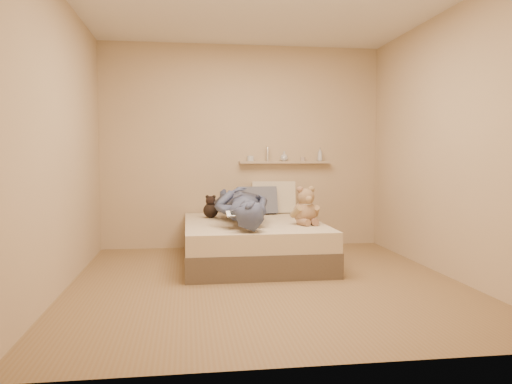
{
  "coord_description": "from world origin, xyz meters",
  "views": [
    {
      "loc": [
        -0.73,
        -4.54,
        1.17
      ],
      "look_at": [
        0.0,
        0.65,
        0.8
      ],
      "focal_mm": 35.0,
      "sensor_mm": 36.0,
      "label": 1
    }
  ],
  "objects": [
    {
      "name": "game_console",
      "position": [
        -0.25,
        0.33,
        0.61
      ],
      "size": [
        0.19,
        0.11,
        0.06
      ],
      "color": "#ADB0B4",
      "rests_on": "bed"
    },
    {
      "name": "room",
      "position": [
        0.0,
        0.0,
        1.3
      ],
      "size": [
        3.8,
        3.8,
        3.8
      ],
      "color": "olive",
      "rests_on": "ground"
    },
    {
      "name": "pillow_cream",
      "position": [
        0.38,
        1.76,
        0.65
      ],
      "size": [
        0.56,
        0.25,
        0.42
      ],
      "primitive_type": "cube",
      "rotation": [
        -0.13,
        0.0,
        -0.08
      ],
      "color": "beige",
      "rests_on": "bed"
    },
    {
      "name": "wall_shelf",
      "position": [
        0.55,
        1.84,
        1.1
      ],
      "size": [
        1.2,
        0.12,
        0.03
      ],
      "primitive_type": "cube",
      "color": "tan",
      "rests_on": "wall_back"
    },
    {
      "name": "dark_plush",
      "position": [
        -0.44,
        1.34,
        0.57
      ],
      "size": [
        0.18,
        0.18,
        0.27
      ],
      "color": "black",
      "rests_on": "bed"
    },
    {
      "name": "pillow_grey",
      "position": [
        0.15,
        1.62,
        0.62
      ],
      "size": [
        0.52,
        0.27,
        0.36
      ],
      "primitive_type": "cube",
      "rotation": [
        -0.26,
        0.0,
        0.11
      ],
      "color": "slate",
      "rests_on": "bed"
    },
    {
      "name": "bed",
      "position": [
        0.0,
        0.93,
        0.22
      ],
      "size": [
        1.5,
        1.9,
        0.45
      ],
      "color": "brown",
      "rests_on": "floor"
    },
    {
      "name": "shelf_bottles",
      "position": [
        0.58,
        1.84,
        1.18
      ],
      "size": [
        1.01,
        0.14,
        0.18
      ],
      "color": "silver",
      "rests_on": "wall_shelf"
    },
    {
      "name": "teddy_bear",
      "position": [
        0.53,
        0.62,
        0.62
      ],
      "size": [
        0.34,
        0.33,
        0.41
      ],
      "color": "tan",
      "rests_on": "bed"
    },
    {
      "name": "person",
      "position": [
        -0.14,
        0.85,
        0.65
      ],
      "size": [
        0.63,
        1.68,
        0.4
      ],
      "primitive_type": "imported",
      "rotation": [
        0.0,
        0.0,
        3.13
      ],
      "color": "#424E68",
      "rests_on": "bed"
    }
  ]
}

